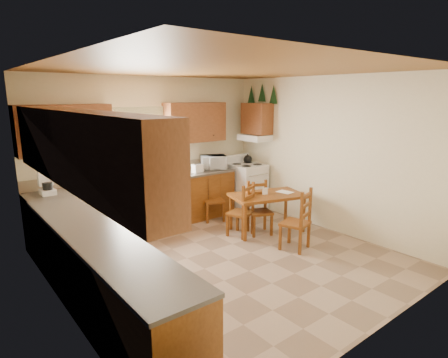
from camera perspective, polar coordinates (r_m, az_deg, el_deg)
floor at (r=5.61m, az=0.73°, el=-12.28°), size 4.50×4.50×0.00m
ceiling at (r=5.10m, az=0.82°, el=16.41°), size 4.50×4.50×0.00m
wall_left at (r=4.18m, az=-23.87°, el=-2.53°), size 4.50×4.50×0.00m
wall_right at (r=6.82m, az=15.59°, el=3.62°), size 4.50×4.50×0.00m
wall_back at (r=7.05m, az=-10.92°, el=4.14°), size 4.50×4.50×0.00m
wall_front at (r=3.78m, az=22.98°, el=-3.99°), size 4.50×4.50×0.00m
lower_cab_back at (r=6.82m, az=-12.22°, el=-4.05°), size 3.75×0.60×0.88m
lower_cab_left at (r=4.44m, az=-18.43°, el=-13.79°), size 0.60×3.60×0.88m
counter_back at (r=6.70m, az=-12.40°, el=-0.28°), size 3.75×0.63×0.04m
counter_left at (r=4.26m, az=-18.87°, el=-8.22°), size 0.63×3.60×0.04m
backsplash at (r=6.94m, az=-13.51°, el=1.03°), size 3.75×0.01×0.18m
upper_cab_back_left at (r=6.27m, az=-23.08°, el=6.98°), size 1.41×0.33×0.75m
upper_cab_back_right at (r=7.29m, az=-4.41°, el=8.60°), size 1.25×0.33×0.75m
upper_cab_left at (r=3.99m, az=-21.67°, el=4.39°), size 0.33×3.60×0.75m
upper_cab_stove at (r=7.72m, az=5.03°, el=9.15°), size 0.33×0.62×0.62m
range_hood at (r=7.72m, az=4.70°, el=6.32°), size 0.44×0.62×0.12m
window_frame at (r=6.86m, az=-13.10°, el=5.50°), size 1.13×0.02×1.18m
window_pane at (r=6.86m, az=-13.08°, el=5.50°), size 1.05×0.01×1.10m
window_valance at (r=6.80m, az=-13.20°, el=9.66°), size 1.19×0.01×0.24m
sink_basin at (r=6.73m, az=-11.84°, el=0.14°), size 0.75×0.45×0.04m
pine_decal_a at (r=7.57m, az=7.54°, el=12.66°), size 0.22×0.22×0.36m
pine_decal_b at (r=7.79m, az=5.82°, el=12.99°), size 0.22×0.22×0.36m
pine_decal_c at (r=8.03m, az=4.18°, el=12.73°), size 0.22×0.22×0.36m
stove at (r=7.84m, az=3.49°, el=-1.32°), size 0.64×0.66×0.95m
coffeemaker at (r=6.13m, az=-25.38°, el=-0.65°), size 0.23×0.26×0.33m
paper_towel at (r=6.96m, az=-8.16°, el=1.63°), size 0.11×0.11×0.26m
toaster at (r=7.16m, az=-4.06°, el=1.63°), size 0.21×0.14×0.16m
microwave at (r=7.47m, az=-1.63°, el=2.57°), size 0.55×0.49×0.27m
dining_table at (r=6.69m, az=6.56°, el=-5.09°), size 1.41×1.04×0.67m
chair_near_left at (r=6.41m, az=2.49°, el=-4.66°), size 0.48×0.47×0.92m
chair_near_right at (r=5.94m, az=10.80°, el=-6.04°), size 0.51×0.49×0.97m
chair_far_left at (r=7.17m, az=-1.60°, el=-2.82°), size 0.49×0.48×0.91m
chair_far_right at (r=6.51m, az=5.49°, el=-4.49°), size 0.49×0.48×0.91m
table_paper at (r=6.79m, az=9.28°, el=-1.95°), size 0.24×0.30×0.00m
table_card at (r=6.55m, az=6.28°, el=-1.86°), size 0.09×0.05×0.12m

